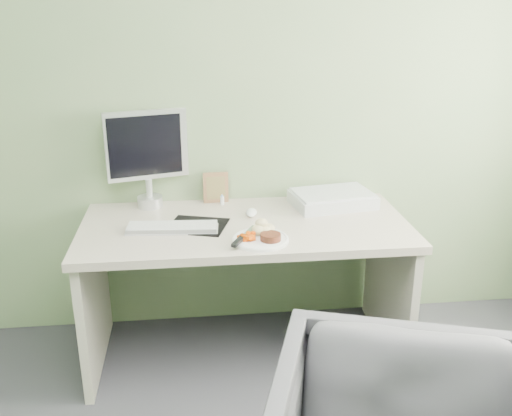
{
  "coord_description": "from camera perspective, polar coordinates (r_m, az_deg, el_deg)",
  "views": [
    {
      "loc": [
        -0.24,
        -0.96,
        1.76
      ],
      "look_at": [
        0.04,
        1.5,
        0.85
      ],
      "focal_mm": 40.0,
      "sensor_mm": 36.0,
      "label": 1
    }
  ],
  "objects": [
    {
      "name": "plate",
      "position": [
        2.58,
        0.45,
        -3.19
      ],
      "size": [
        0.26,
        0.26,
        0.01
      ],
      "primitive_type": "cylinder",
      "color": "white",
      "rests_on": "desk"
    },
    {
      "name": "mousepad",
      "position": [
        2.77,
        -5.88,
        -1.76
      ],
      "size": [
        0.33,
        0.31,
        0.0
      ],
      "primitive_type": "cube",
      "rotation": [
        0.0,
        0.0,
        -0.29
      ],
      "color": "black",
      "rests_on": "desk"
    },
    {
      "name": "steak_knife",
      "position": [
        2.55,
        -1.49,
        -3.07
      ],
      "size": [
        0.14,
        0.24,
        0.02
      ],
      "rotation": [
        0.0,
        0.0,
        1.1
      ],
      "color": "silver",
      "rests_on": "plate"
    },
    {
      "name": "desk",
      "position": [
        2.86,
        -1.06,
        -4.95
      ],
      "size": [
        1.6,
        0.75,
        0.73
      ],
      "color": "beige",
      "rests_on": "floor"
    },
    {
      "name": "scanner",
      "position": [
        3.05,
        7.65,
        0.84
      ],
      "size": [
        0.46,
        0.34,
        0.06
      ],
      "primitive_type": "cube",
      "rotation": [
        0.0,
        0.0,
        0.17
      ],
      "color": "silver",
      "rests_on": "desk"
    },
    {
      "name": "monitor",
      "position": [
        3.0,
        -10.84,
        5.39
      ],
      "size": [
        0.42,
        0.16,
        0.51
      ],
      "rotation": [
        0.0,
        0.0,
        0.27
      ],
      "color": "silver",
      "rests_on": "desk"
    },
    {
      "name": "eyedrop_bottle",
      "position": [
        3.04,
        -3.41,
        0.83
      ],
      "size": [
        0.02,
        0.02,
        0.06
      ],
      "color": "white",
      "rests_on": "desk"
    },
    {
      "name": "carrot_heap",
      "position": [
        2.56,
        -0.92,
        -2.76
      ],
      "size": [
        0.07,
        0.06,
        0.04
      ],
      "primitive_type": "cube",
      "rotation": [
        0.0,
        0.0,
        -0.06
      ],
      "color": "#DF4A04",
      "rests_on": "plate"
    },
    {
      "name": "keyboard",
      "position": [
        2.73,
        -8.36,
        -1.89
      ],
      "size": [
        0.43,
        0.16,
        0.02
      ],
      "primitive_type": "cube",
      "rotation": [
        0.0,
        0.0,
        -0.08
      ],
      "color": "white",
      "rests_on": "desk"
    },
    {
      "name": "potato_pile",
      "position": [
        2.63,
        0.86,
        -1.85
      ],
      "size": [
        0.14,
        0.12,
        0.07
      ],
      "primitive_type": "ellipsoid",
      "rotation": [
        0.0,
        0.0,
        -0.3
      ],
      "color": "tan",
      "rests_on": "plate"
    },
    {
      "name": "computer_mouse",
      "position": [
        2.88,
        -0.45,
        -0.47
      ],
      "size": [
        0.07,
        0.11,
        0.03
      ],
      "primitive_type": "ellipsoid",
      "rotation": [
        0.0,
        0.0,
        -0.17
      ],
      "color": "white",
      "rests_on": "desk"
    },
    {
      "name": "wall_back",
      "position": [
        2.99,
        -1.86,
        12.25
      ],
      "size": [
        3.5,
        0.0,
        3.5
      ],
      "primitive_type": "plane",
      "rotation": [
        1.57,
        0.0,
        0.0
      ],
      "color": "gray",
      "rests_on": "floor"
    },
    {
      "name": "photo_frame",
      "position": [
        3.06,
        -4.05,
        2.06
      ],
      "size": [
        0.13,
        0.02,
        0.17
      ],
      "primitive_type": "cube",
      "rotation": [
        0.0,
        0.0,
        0.05
      ],
      "color": "olive",
      "rests_on": "desk"
    },
    {
      "name": "steak",
      "position": [
        2.56,
        1.47,
        -2.91
      ],
      "size": [
        0.11,
        0.11,
        0.03
      ],
      "primitive_type": "cylinder",
      "rotation": [
        0.0,
        0.0,
        -0.17
      ],
      "color": "black",
      "rests_on": "plate"
    }
  ]
}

